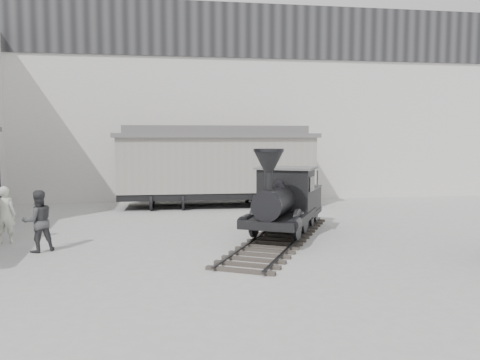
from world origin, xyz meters
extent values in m
plane|color=#9E9E9B|center=(0.00, 0.00, 0.00)|extent=(90.00, 90.00, 0.00)
cube|color=silver|center=(0.00, 15.00, 5.50)|extent=(34.00, 2.40, 11.00)
cube|color=#232326|center=(0.00, 13.75, 9.50)|extent=(34.00, 0.12, 3.00)
cube|color=#37302B|center=(1.32, 2.98, 0.08)|extent=(5.70, 8.66, 0.15)
cube|color=#2D2D30|center=(0.71, 3.29, 0.12)|extent=(4.07, 7.82, 0.06)
cube|color=#2D2D30|center=(1.92, 2.66, 0.12)|extent=(4.07, 7.82, 0.06)
cylinder|color=black|center=(0.44, 2.89, 0.68)|extent=(0.58, 0.98, 1.05)
cylinder|color=black|center=(1.76, 2.21, 0.68)|extent=(0.58, 0.98, 1.05)
cylinder|color=black|center=(1.00, 3.99, 0.68)|extent=(0.58, 0.98, 1.05)
cylinder|color=black|center=(2.32, 3.31, 0.68)|extent=(0.58, 0.98, 1.05)
cube|color=black|center=(1.38, 3.10, 0.79)|extent=(3.26, 3.92, 0.27)
cylinder|color=black|center=(1.08, 2.51, 1.40)|extent=(1.85, 2.38, 0.95)
cylinder|color=black|center=(0.68, 1.75, 2.14)|extent=(0.33, 0.33, 0.57)
cone|color=black|center=(0.68, 1.75, 2.76)|extent=(1.23, 1.23, 0.67)
sphere|color=black|center=(1.25, 2.85, 1.86)|extent=(0.50, 0.50, 0.50)
cube|color=black|center=(1.77, 3.87, 1.66)|extent=(2.24, 1.99, 1.48)
cube|color=slate|center=(1.77, 3.87, 2.44)|extent=(2.50, 2.25, 0.08)
cube|color=black|center=(2.56, 5.39, 1.13)|extent=(2.39, 2.48, 0.86)
cylinder|color=black|center=(-2.54, 11.47, 0.44)|extent=(2.19, 0.90, 0.87)
cylinder|color=black|center=(2.48, 11.41, 0.44)|extent=(2.19, 0.90, 0.87)
cube|color=black|center=(-0.03, 11.44, 0.65)|extent=(9.85, 2.85, 0.33)
cube|color=gray|center=(-0.03, 11.44, 2.18)|extent=(9.85, 2.95, 2.73)
cube|color=slate|center=(-0.03, 11.44, 3.66)|extent=(10.18, 3.29, 0.22)
cube|color=slate|center=(-0.03, 11.44, 3.96)|extent=(9.40, 1.42, 0.39)
imported|color=silver|center=(-7.85, 3.86, 0.96)|extent=(0.72, 0.49, 1.92)
imported|color=#3E3F42|center=(-6.40, 2.44, 0.96)|extent=(1.17, 1.09, 1.92)
camera|label=1|loc=(-2.31, -12.52, 3.47)|focal=35.00mm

